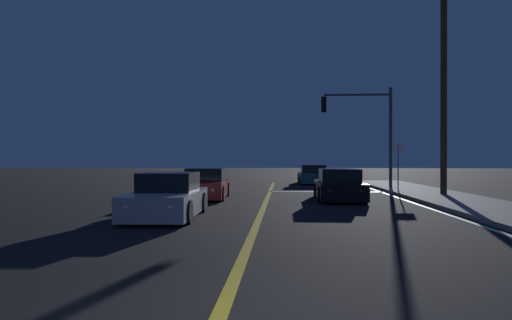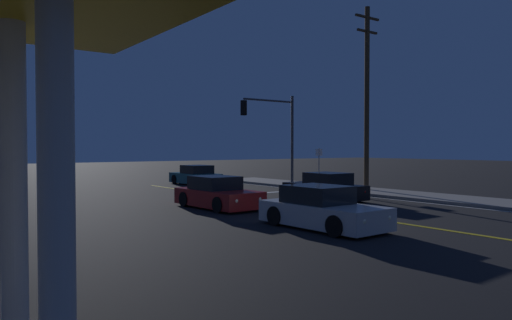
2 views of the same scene
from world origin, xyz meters
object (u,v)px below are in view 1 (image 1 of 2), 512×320
(utility_pole_right, at_px, (444,76))
(traffic_signal_near_right, at_px, (366,121))
(car_distant_tail_silver, at_px, (168,198))
(car_lead_oncoming_teal, at_px, (313,175))
(car_mid_block_black, at_px, (339,186))
(street_sign_corner, at_px, (398,160))
(car_parked_curb_red, at_px, (205,185))

(utility_pole_right, bearing_deg, traffic_signal_near_right, 115.75)
(car_distant_tail_silver, relative_size, car_lead_oncoming_teal, 1.03)
(car_mid_block_black, distance_m, traffic_signal_near_right, 8.04)
(traffic_signal_near_right, relative_size, street_sign_corner, 2.34)
(traffic_signal_near_right, bearing_deg, car_mid_block_black, 70.75)
(utility_pole_right, xyz_separation_m, street_sign_corner, (-1.40, 2.46, -3.85))
(car_mid_block_black, height_order, street_sign_corner, street_sign_corner)
(traffic_signal_near_right, distance_m, utility_pole_right, 6.05)
(car_parked_curb_red, bearing_deg, traffic_signal_near_right, -144.64)
(car_lead_oncoming_teal, distance_m, car_parked_curb_red, 13.03)
(car_lead_oncoming_teal, bearing_deg, street_sign_corner, -65.94)
(traffic_signal_near_right, bearing_deg, car_distant_tail_silver, 56.86)
(car_lead_oncoming_teal, distance_m, traffic_signal_near_right, 6.91)
(utility_pole_right, bearing_deg, car_mid_block_black, -161.65)
(car_parked_curb_red, distance_m, utility_pole_right, 11.92)
(car_mid_block_black, bearing_deg, utility_pole_right, 18.84)
(utility_pole_right, bearing_deg, street_sign_corner, 119.69)
(car_distant_tail_silver, xyz_separation_m, street_sign_corner, (9.39, 9.85, 1.11))
(street_sign_corner, bearing_deg, car_mid_block_black, -130.86)
(car_parked_curb_red, height_order, street_sign_corner, street_sign_corner)
(car_lead_oncoming_teal, bearing_deg, car_distant_tail_silver, -108.04)
(car_distant_tail_silver, bearing_deg, traffic_signal_near_right, -125.09)
(car_distant_tail_silver, height_order, utility_pole_right, utility_pole_right)
(utility_pole_right, relative_size, street_sign_corner, 4.20)
(car_lead_oncoming_teal, xyz_separation_m, car_parked_curb_red, (-5.56, -11.78, -0.00))
(car_mid_block_black, bearing_deg, car_distant_tail_silver, -135.00)
(car_distant_tail_silver, xyz_separation_m, car_parked_curb_red, (0.02, 6.27, 0.00))
(car_lead_oncoming_teal, xyz_separation_m, traffic_signal_near_right, (2.68, -5.41, 3.36))
(car_parked_curb_red, distance_m, street_sign_corner, 10.10)
(car_distant_tail_silver, bearing_deg, utility_pole_right, -147.54)
(car_distant_tail_silver, height_order, car_lead_oncoming_teal, same)
(car_parked_curb_red, xyz_separation_m, utility_pole_right, (10.78, 1.12, 4.96))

